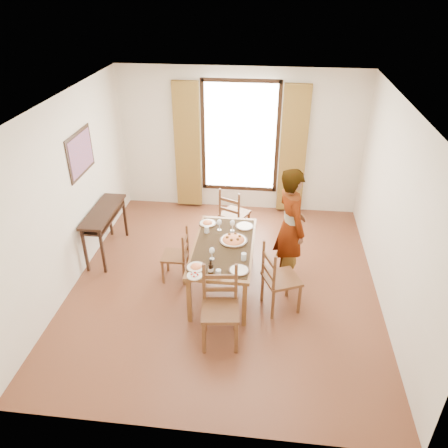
# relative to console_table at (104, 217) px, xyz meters

# --- Properties ---
(ground) EXTENTS (5.00, 5.00, 0.00)m
(ground) POSITION_rel_console_table_xyz_m (2.03, -0.60, -0.68)
(ground) COLOR #5C2C1C
(ground) RESTS_ON ground
(room_shell) EXTENTS (4.60, 5.10, 2.74)m
(room_shell) POSITION_rel_console_table_xyz_m (2.03, -0.47, 0.86)
(room_shell) COLOR white
(room_shell) RESTS_ON ground
(console_table) EXTENTS (0.38, 1.20, 0.80)m
(console_table) POSITION_rel_console_table_xyz_m (0.00, 0.00, 0.00)
(console_table) COLOR black
(console_table) RESTS_ON ground
(dining_table) EXTENTS (0.85, 1.64, 0.76)m
(dining_table) POSITION_rel_console_table_xyz_m (2.02, -0.72, -0.00)
(dining_table) COLOR brown
(dining_table) RESTS_ON ground
(chair_west) EXTENTS (0.37, 0.37, 0.84)m
(chair_west) POSITION_rel_console_table_xyz_m (1.30, -0.56, -0.29)
(chair_west) COLOR brown
(chair_west) RESTS_ON ground
(chair_north) EXTENTS (0.56, 0.56, 0.96)m
(chair_north) POSITION_rel_console_table_xyz_m (2.03, 0.72, -0.24)
(chair_north) COLOR brown
(chair_north) RESTS_ON ground
(chair_south) EXTENTS (0.51, 0.51, 1.04)m
(chair_south) POSITION_rel_console_table_xyz_m (2.10, -1.76, -0.20)
(chair_south) COLOR brown
(chair_south) RESTS_ON ground
(chair_east) EXTENTS (0.59, 0.59, 1.02)m
(chair_east) POSITION_rel_console_table_xyz_m (2.82, -1.07, -0.21)
(chair_east) COLOR brown
(chair_east) RESTS_ON ground
(man) EXTENTS (0.96, 0.88, 1.81)m
(man) POSITION_rel_console_table_xyz_m (2.96, -0.36, 0.22)
(man) COLOR gray
(man) RESTS_ON ground
(plate_sw) EXTENTS (0.27, 0.27, 0.05)m
(plate_sw) POSITION_rel_console_table_xyz_m (1.73, -1.31, 0.10)
(plate_sw) COLOR silver
(plate_sw) RESTS_ON dining_table
(plate_se) EXTENTS (0.27, 0.27, 0.05)m
(plate_se) POSITION_rel_console_table_xyz_m (2.29, -1.31, 0.10)
(plate_se) COLOR silver
(plate_se) RESTS_ON dining_table
(plate_nw) EXTENTS (0.27, 0.27, 0.05)m
(plate_nw) POSITION_rel_console_table_xyz_m (1.71, -0.16, 0.10)
(plate_nw) COLOR silver
(plate_nw) RESTS_ON dining_table
(plate_ne) EXTENTS (0.27, 0.27, 0.05)m
(plate_ne) POSITION_rel_console_table_xyz_m (2.28, -0.19, 0.10)
(plate_ne) COLOR silver
(plate_ne) RESTS_ON dining_table
(pasta_platter) EXTENTS (0.40, 0.40, 0.10)m
(pasta_platter) POSITION_rel_console_table_xyz_m (2.15, -0.61, 0.12)
(pasta_platter) COLOR #D1451A
(pasta_platter) RESTS_ON dining_table
(caprese_plate) EXTENTS (0.20, 0.20, 0.04)m
(caprese_plate) POSITION_rel_console_table_xyz_m (1.74, -1.48, 0.09)
(caprese_plate) COLOR silver
(caprese_plate) RESTS_ON dining_table
(wine_glass_a) EXTENTS (0.08, 0.08, 0.18)m
(wine_glass_a) POSITION_rel_console_table_xyz_m (1.91, -1.08, 0.16)
(wine_glass_a) COLOR white
(wine_glass_a) RESTS_ON dining_table
(wine_glass_b) EXTENTS (0.08, 0.08, 0.18)m
(wine_glass_b) POSITION_rel_console_table_xyz_m (2.11, -0.32, 0.16)
(wine_glass_b) COLOR white
(wine_glass_b) RESTS_ON dining_table
(wine_glass_c) EXTENTS (0.08, 0.08, 0.18)m
(wine_glass_c) POSITION_rel_console_table_xyz_m (1.92, -0.33, 0.16)
(wine_glass_c) COLOR white
(wine_glass_c) RESTS_ON dining_table
(tumbler_a) EXTENTS (0.07, 0.07, 0.10)m
(tumbler_a) POSITION_rel_console_table_xyz_m (2.33, -1.05, 0.12)
(tumbler_a) COLOR silver
(tumbler_a) RESTS_ON dining_table
(tumbler_b) EXTENTS (0.07, 0.07, 0.10)m
(tumbler_b) POSITION_rel_console_table_xyz_m (1.74, -0.41, 0.12)
(tumbler_b) COLOR silver
(tumbler_b) RESTS_ON dining_table
(tumbler_c) EXTENTS (0.07, 0.07, 0.10)m
(tumbler_c) POSITION_rel_console_table_xyz_m (2.04, -1.45, 0.12)
(tumbler_c) COLOR silver
(tumbler_c) RESTS_ON dining_table
(wine_bottle) EXTENTS (0.07, 0.07, 0.25)m
(wine_bottle) POSITION_rel_console_table_xyz_m (1.95, -1.45, 0.20)
(wine_bottle) COLOR black
(wine_bottle) RESTS_ON dining_table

